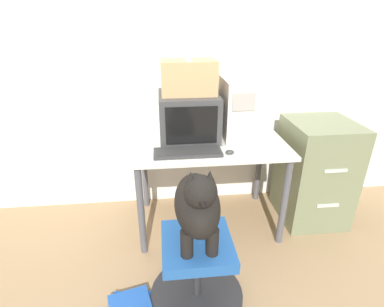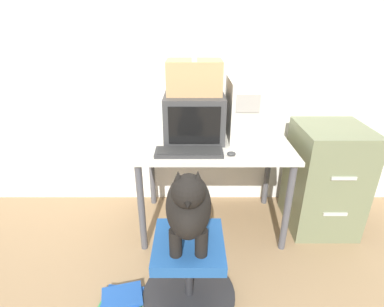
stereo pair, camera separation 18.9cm
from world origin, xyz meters
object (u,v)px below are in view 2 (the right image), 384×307
dog (189,204)px  cardboard_box (194,77)px  book_stack_floor (123,299)px  crt_monitor (194,116)px  keyboard (189,152)px  office_chair (189,273)px  filing_cabinet (325,178)px  pc_tower (242,109)px

dog → cardboard_box: (0.04, 0.87, 0.51)m
book_stack_floor → dog: bearing=4.7°
crt_monitor → keyboard: bearing=-96.6°
dog → cardboard_box: 1.01m
keyboard → dog: (0.00, -0.55, -0.06)m
office_chair → filing_cabinet: size_ratio=0.67×
keyboard → filing_cabinet: (1.09, 0.21, -0.33)m
dog → book_stack_floor: (-0.41, -0.03, -0.68)m
dog → pc_tower: bearing=65.4°
office_chair → cardboard_box: bearing=87.6°
pc_tower → filing_cabinet: bearing=-10.2°
pc_tower → book_stack_floor: 1.55m
crt_monitor → pc_tower: pc_tower is taller
cardboard_box → office_chair: bearing=-92.4°
crt_monitor → dog: 0.90m
dog → book_stack_floor: bearing=-175.3°
dog → cardboard_box: size_ratio=1.27×
book_stack_floor → cardboard_box: bearing=63.7°
dog → book_stack_floor: size_ratio=1.74×
filing_cabinet → book_stack_floor: 1.74m
cardboard_box → book_stack_floor: (-0.45, -0.91, -1.19)m
keyboard → pc_tower: bearing=39.7°
crt_monitor → keyboard: (-0.04, -0.32, -0.16)m
crt_monitor → book_stack_floor: (-0.45, -0.90, -0.90)m
crt_monitor → pc_tower: 0.37m
filing_cabinet → dog: bearing=-145.0°
pc_tower → keyboard: size_ratio=0.96×
pc_tower → filing_cabinet: pc_tower is taller
crt_monitor → cardboard_box: (0.00, 0.00, 0.29)m
crt_monitor → book_stack_floor: size_ratio=1.54×
dog → cardboard_box: bearing=87.7°
crt_monitor → dog: size_ratio=0.89×
keyboard → office_chair: bearing=-89.8°
crt_monitor → dog: bearing=-92.4°
filing_cabinet → book_stack_floor: bearing=-152.1°
crt_monitor → cardboard_box: bearing=90.0°
cardboard_box → keyboard: bearing=-96.5°
crt_monitor → filing_cabinet: size_ratio=0.51×
crt_monitor → filing_cabinet: crt_monitor is taller
crt_monitor → filing_cabinet: 1.16m
crt_monitor → cardboard_box: 0.29m
keyboard → filing_cabinet: size_ratio=0.54×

